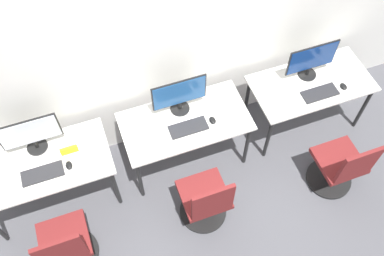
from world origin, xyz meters
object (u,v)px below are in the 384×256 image
monitor_center (179,95)px  office_chair_right (340,168)px  mouse_left (69,165)px  mouse_center (213,120)px  mouse_right (344,86)px  keyboard_left (43,174)px  keyboard_right (320,93)px  office_chair_left (67,247)px  monitor_left (30,134)px  office_chair_center (206,202)px  monitor_right (312,60)px  keyboard_center (188,128)px

monitor_center → office_chair_right: 1.77m
mouse_left → mouse_center: (1.41, 0.01, 0.00)m
mouse_center → mouse_right: same height
keyboard_left → keyboard_right: size_ratio=1.00×
mouse_left → office_chair_left: office_chair_left is taller
mouse_left → office_chair_left: (-0.22, -0.59, -0.36)m
keyboard_right → office_chair_left: bearing=-168.9°
monitor_left → office_chair_left: bearing=-89.0°
office_chair_center → keyboard_right: bearing=21.4°
keyboard_left → monitor_right: (2.81, 0.23, 0.21)m
mouse_right → mouse_center: bearing=177.3°
office_chair_right → keyboard_center: bearing=150.8°
monitor_right → mouse_right: size_ratio=6.02×
office_chair_left → monitor_right: (2.79, 0.82, 0.57)m
keyboard_right → office_chair_right: bearing=-94.6°
mouse_center → monitor_right: monitor_right is taller
keyboard_left → mouse_center: bearing=0.5°
monitor_center → mouse_center: bearing=-45.3°
keyboard_center → office_chair_center: 0.73m
mouse_center → office_chair_center: (-0.30, -0.63, -0.36)m
monitor_right → monitor_left: bearing=178.5°
office_chair_left → office_chair_center: (1.33, -0.02, 0.00)m
mouse_left → keyboard_center: (1.16, 0.02, -0.01)m
keyboard_left → mouse_center: 1.65m
monitor_center → office_chair_right: bearing=-36.6°
office_chair_left → office_chair_center: size_ratio=1.00×
office_chair_left → keyboard_right: 2.86m
office_chair_right → office_chair_left: bearing=177.1°
keyboard_left → mouse_center: (1.65, 0.01, 0.01)m
keyboard_left → mouse_center: mouse_center is taller
mouse_right → office_chair_right: size_ratio=0.10×
monitor_left → mouse_left: monitor_left is taller
mouse_right → office_chair_right: 0.84m
mouse_center → mouse_right: bearing=-2.7°
keyboard_right → office_chair_center: bearing=-158.6°
monitor_right → office_chair_right: (-0.06, -0.96, -0.57)m
keyboard_left → mouse_right: size_ratio=4.17×
mouse_center → office_chair_left: bearing=-159.6°
keyboard_left → mouse_right: mouse_right is taller
monitor_left → office_chair_right: bearing=-20.7°
monitor_center → keyboard_right: (1.40, -0.31, -0.21)m
mouse_right → keyboard_left: bearing=179.0°
mouse_right → office_chair_left: bearing=-170.0°
office_chair_left → monitor_center: size_ratio=1.63×
mouse_right → monitor_left: bearing=173.4°
monitor_left → mouse_center: 1.69m
monitor_center → monitor_right: same height
keyboard_left → keyboard_center: 1.40m
monitor_center → keyboard_center: monitor_center is taller
monitor_left → keyboard_center: 1.45m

